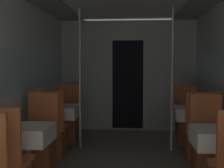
% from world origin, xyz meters
% --- Properties ---
extents(wall_left, '(0.05, 7.84, 2.29)m').
position_xyz_m(wall_left, '(-1.43, 2.52, 1.16)').
color(wall_left, silver).
rests_on(wall_left, ground_plane).
extents(bulkhead_far, '(2.80, 0.09, 2.29)m').
position_xyz_m(bulkhead_far, '(0.00, 5.44, 1.14)').
color(bulkhead_far, '#A8A8A3').
rests_on(bulkhead_far, ground_plane).
extents(dining_table_left_1, '(0.56, 0.56, 0.71)m').
position_xyz_m(dining_table_left_1, '(-1.07, 2.28, 0.58)').
color(dining_table_left_1, '#4C4C51').
rests_on(dining_table_left_1, ground_plane).
extents(chair_left_far_1, '(0.40, 0.40, 1.01)m').
position_xyz_m(chair_left_far_1, '(-1.07, 2.80, 0.31)').
color(chair_left_far_1, brown).
rests_on(chair_left_far_1, ground_plane).
extents(dining_table_left_2, '(0.56, 0.56, 0.71)m').
position_xyz_m(dining_table_left_2, '(-1.07, 3.94, 0.58)').
color(dining_table_left_2, '#4C4C51').
rests_on(dining_table_left_2, ground_plane).
extents(chair_left_near_2, '(0.40, 0.40, 1.01)m').
position_xyz_m(chair_left_near_2, '(-1.07, 3.42, 0.31)').
color(chair_left_near_2, brown).
rests_on(chair_left_near_2, ground_plane).
extents(chair_left_far_2, '(0.40, 0.40, 1.01)m').
position_xyz_m(chair_left_far_2, '(-1.07, 4.46, 0.31)').
color(chair_left_far_2, brown).
rests_on(chair_left_far_2, ground_plane).
extents(support_pole_left_2, '(0.04, 0.04, 2.29)m').
position_xyz_m(support_pole_left_2, '(-0.75, 3.94, 1.15)').
color(support_pole_left_2, silver).
rests_on(support_pole_left_2, ground_plane).
extents(dining_table_right_1, '(0.56, 0.56, 0.71)m').
position_xyz_m(dining_table_right_1, '(1.07, 2.28, 0.58)').
color(dining_table_right_1, '#4C4C51').
rests_on(dining_table_right_1, ground_plane).
extents(chair_right_far_1, '(0.40, 0.40, 1.01)m').
position_xyz_m(chair_right_far_1, '(1.07, 2.80, 0.31)').
color(chair_right_far_1, brown).
rests_on(chair_right_far_1, ground_plane).
extents(dining_table_right_2, '(0.56, 0.56, 0.71)m').
position_xyz_m(dining_table_right_2, '(1.07, 3.94, 0.58)').
color(dining_table_right_2, '#4C4C51').
rests_on(dining_table_right_2, ground_plane).
extents(chair_right_near_2, '(0.40, 0.40, 1.01)m').
position_xyz_m(chair_right_near_2, '(1.07, 3.42, 0.31)').
color(chair_right_near_2, brown).
rests_on(chair_right_near_2, ground_plane).
extents(chair_right_far_2, '(0.40, 0.40, 1.01)m').
position_xyz_m(chair_right_far_2, '(1.07, 4.46, 0.31)').
color(chair_right_far_2, brown).
rests_on(chair_right_far_2, ground_plane).
extents(support_pole_right_2, '(0.04, 0.04, 2.29)m').
position_xyz_m(support_pole_right_2, '(0.75, 3.94, 1.15)').
color(support_pole_right_2, silver).
rests_on(support_pole_right_2, ground_plane).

